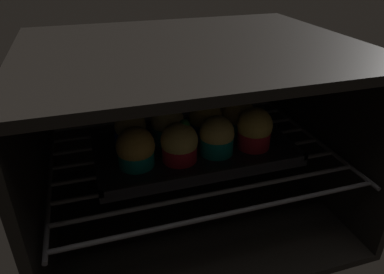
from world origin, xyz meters
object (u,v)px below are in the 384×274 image
object	(u,v)px
baking_tray	(192,148)
muffin_row0_col0	(136,149)
muffin_row1_col3	(237,116)
muffin_row0_col2	(217,137)
muffin_row1_col1	(167,124)
muffin_row1_col0	(131,130)
muffin_row1_col2	(205,120)
muffin_row0_col1	(179,144)
muffin_row0_col3	(254,129)

from	to	relation	value
baking_tray	muffin_row0_col0	world-z (taller)	muffin_row0_col0
muffin_row1_col3	muffin_row0_col2	bearing A→B (deg)	-135.73
muffin_row1_col1	muffin_row1_col3	size ratio (longest dim) A/B	1.05
muffin_row0_col2	muffin_row1_col0	xyz separation A→B (cm)	(-15.07, 7.54, 0.10)
muffin_row1_col0	muffin_row1_col2	xyz separation A→B (cm)	(15.32, -0.46, 0.09)
muffin_row0_col2	muffin_row1_col3	xyz separation A→B (cm)	(7.31, 7.13, 0.11)
muffin_row1_col1	baking_tray	bearing A→B (deg)	-42.78
muffin_row1_col0	muffin_row0_col1	bearing A→B (deg)	-46.24
muffin_row0_col2	baking_tray	bearing A→B (deg)	135.15
muffin_row0_col0	muffin_row0_col1	size ratio (longest dim) A/B	0.95
muffin_row1_col1	muffin_row1_col2	size ratio (longest dim) A/B	1.04
muffin_row1_col2	muffin_row0_col3	bearing A→B (deg)	-43.11
muffin_row0_col0	muffin_row0_col1	bearing A→B (deg)	-4.41
muffin_row0_col1	muffin_row1_col1	size ratio (longest dim) A/B	0.97
muffin_row0_col3	muffin_row1_col2	bearing A→B (deg)	136.89
muffin_row0_col3	muffin_row1_col0	distance (cm)	24.11
muffin_row1_col3	muffin_row0_col0	bearing A→B (deg)	-162.91
muffin_row0_col0	muffin_row1_col2	world-z (taller)	muffin_row1_col2
muffin_row0_col1	muffin_row0_col3	size ratio (longest dim) A/B	0.97
muffin_row0_col0	muffin_row1_col3	size ratio (longest dim) A/B	0.97
muffin_row1_col2	baking_tray	bearing A→B (deg)	-139.49
muffin_row0_col0	muffin_row0_col3	xyz separation A→B (cm)	(23.16, -0.17, 0.53)
muffin_row0_col1	muffin_row0_col3	distance (cm)	15.26
baking_tray	muffin_row0_col2	xyz separation A→B (cm)	(3.72, -3.70, 3.94)
muffin_row0_col1	muffin_row1_col1	bearing A→B (deg)	92.08
muffin_row0_col2	muffin_row1_col1	bearing A→B (deg)	136.20
muffin_row0_col1	muffin_row1_col1	distance (cm)	7.85
muffin_row1_col0	muffin_row1_col3	xyz separation A→B (cm)	(22.39, -0.41, 0.01)
muffin_row0_col0	muffin_row1_col1	world-z (taller)	muffin_row1_col1
baking_tray	muffin_row1_col1	world-z (taller)	muffin_row1_col1
baking_tray	muffin_row1_col0	xyz separation A→B (cm)	(-11.36, 3.85, 4.05)
muffin_row1_col2	muffin_row1_col3	distance (cm)	7.07
muffin_row0_col2	muffin_row0_col3	size ratio (longest dim) A/B	0.92
muffin_row1_col2	muffin_row1_col0	bearing A→B (deg)	178.27
muffin_row0_col1	muffin_row1_col0	xyz separation A→B (cm)	(-7.65, 7.99, 0.14)
muffin_row0_col1	muffin_row1_col3	world-z (taller)	muffin_row0_col1
muffin_row1_col1	muffin_row1_col3	xyz separation A→B (cm)	(15.02, -0.26, -0.17)
muffin_row0_col0	muffin_row0_col2	distance (cm)	15.34
muffin_row1_col2	muffin_row1_col1	bearing A→B (deg)	177.78
muffin_row0_col3	muffin_row1_col1	size ratio (longest dim) A/B	1.00
muffin_row0_col1	muffin_row0_col3	xyz separation A→B (cm)	(15.24, 0.44, 0.45)
muffin_row0_col2	muffin_row1_col0	size ratio (longest dim) A/B	0.99
muffin_row1_col3	muffin_row1_col1	bearing A→B (deg)	179.00
muffin_row0_col3	muffin_row1_col2	world-z (taller)	muffin_row0_col3
muffin_row1_col1	muffin_row0_col1	bearing A→B (deg)	-87.92
muffin_row0_col1	baking_tray	bearing A→B (deg)	48.18
muffin_row1_col1	muffin_row0_col0	bearing A→B (deg)	-136.56
muffin_row0_col0	muffin_row1_col1	bearing A→B (deg)	43.44
baking_tray	muffin_row0_col1	bearing A→B (deg)	-131.82
muffin_row1_col0	muffin_row1_col2	world-z (taller)	muffin_row1_col2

